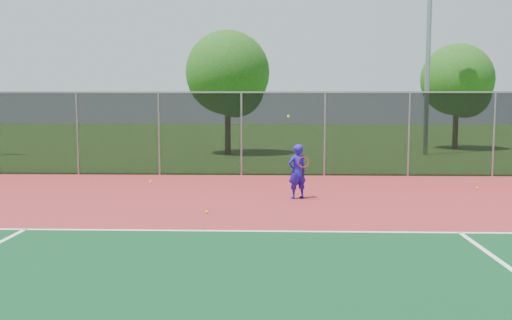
{
  "coord_description": "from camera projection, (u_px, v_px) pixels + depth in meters",
  "views": [
    {
      "loc": [
        -1.77,
        -8.53,
        2.7
      ],
      "look_at": [
        -2.23,
        5.0,
        1.3
      ],
      "focal_mm": 40.0,
      "sensor_mm": 36.0,
      "label": 1
    }
  ],
  "objects": [
    {
      "name": "ground",
      "position": [
        391.0,
        279.0,
        8.69
      ],
      "size": [
        120.0,
        120.0,
        0.0
      ],
      "primitive_type": "plane",
      "color": "#2F601B",
      "rests_on": "ground"
    },
    {
      "name": "court_apron",
      "position": [
        369.0,
        245.0,
        10.68
      ],
      "size": [
        30.0,
        20.0,
        0.02
      ],
      "primitive_type": "cube",
      "color": "maroon",
      "rests_on": "ground"
    },
    {
      "name": "fence_back",
      "position": [
        325.0,
        133.0,
        20.46
      ],
      "size": [
        30.0,
        0.06,
        3.03
      ],
      "color": "black",
      "rests_on": "court_apron"
    },
    {
      "name": "tennis_player",
      "position": [
        297.0,
        171.0,
        15.68
      ],
      "size": [
        0.65,
        0.7,
        2.3
      ],
      "color": "#1F12A9",
      "rests_on": "court_apron"
    },
    {
      "name": "practice_ball_0",
      "position": [
        150.0,
        181.0,
        18.96
      ],
      "size": [
        0.07,
        0.07,
        0.07
      ],
      "primitive_type": "sphere",
      "color": "yellow",
      "rests_on": "court_apron"
    },
    {
      "name": "practice_ball_1",
      "position": [
        151.0,
        183.0,
        18.58
      ],
      "size": [
        0.07,
        0.07,
        0.07
      ],
      "primitive_type": "sphere",
      "color": "yellow",
      "rests_on": "court_apron"
    },
    {
      "name": "practice_ball_3",
      "position": [
        477.0,
        188.0,
        17.41
      ],
      "size": [
        0.07,
        0.07,
        0.07
      ],
      "primitive_type": "sphere",
      "color": "yellow",
      "rests_on": "court_apron"
    },
    {
      "name": "practice_ball_4",
      "position": [
        207.0,
        212.0,
        13.65
      ],
      "size": [
        0.07,
        0.07,
        0.07
      ],
      "primitive_type": "sphere",
      "color": "yellow",
      "rests_on": "court_apron"
    },
    {
      "name": "floodlight_n",
      "position": [
        429.0,
        14.0,
        28.15
      ],
      "size": [
        0.9,
        0.4,
        12.47
      ],
      "color": "gray",
      "rests_on": "ground"
    },
    {
      "name": "tree_back_left",
      "position": [
        229.0,
        77.0,
        28.92
      ],
      "size": [
        4.29,
        4.29,
        6.29
      ],
      "color": "#392414",
      "rests_on": "ground"
    },
    {
      "name": "tree_back_mid",
      "position": [
        459.0,
        83.0,
        32.0
      ],
      "size": [
        4.04,
        4.04,
        5.93
      ],
      "color": "#392414",
      "rests_on": "ground"
    }
  ]
}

